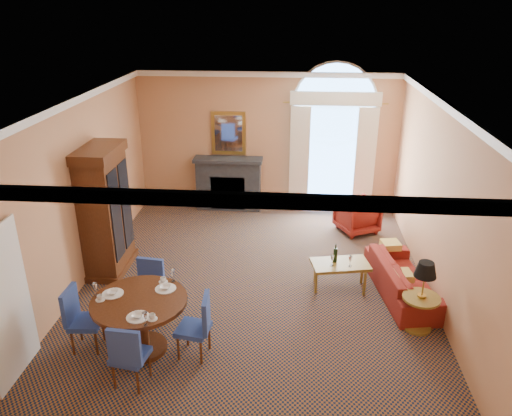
# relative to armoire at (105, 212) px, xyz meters

# --- Properties ---
(ground) EXTENTS (7.50, 7.50, 0.00)m
(ground) POSITION_rel_armoire_xyz_m (2.72, -0.48, -1.13)
(ground) COLOR #101D35
(ground) RESTS_ON ground
(room_envelope) EXTENTS (6.04, 7.52, 3.45)m
(room_envelope) POSITION_rel_armoire_xyz_m (2.69, 0.19, 1.38)
(room_envelope) COLOR tan
(room_envelope) RESTS_ON ground
(armoire) EXTENTS (0.67, 1.19, 2.34)m
(armoire) POSITION_rel_armoire_xyz_m (0.00, 0.00, 0.00)
(armoire) COLOR #3F1F0E
(armoire) RESTS_ON ground
(dining_table) EXTENTS (1.33, 1.33, 1.04)m
(dining_table) POSITION_rel_armoire_xyz_m (1.29, -2.27, -0.52)
(dining_table) COLOR #3F1F0E
(dining_table) RESTS_ON ground
(dining_chair_north) EXTENTS (0.52, 0.52, 0.96)m
(dining_chair_north) POSITION_rel_armoire_xyz_m (1.19, -1.42, -0.58)
(dining_chair_north) COLOR navy
(dining_chair_north) RESTS_ON ground
(dining_chair_south) EXTENTS (0.50, 0.50, 0.96)m
(dining_chair_south) POSITION_rel_armoire_xyz_m (1.35, -3.03, -0.58)
(dining_chair_south) COLOR navy
(dining_chair_south) RESTS_ON ground
(dining_chair_east) EXTENTS (0.50, 0.50, 0.96)m
(dining_chair_east) POSITION_rel_armoire_xyz_m (2.13, -2.32, -0.58)
(dining_chair_east) COLOR navy
(dining_chair_east) RESTS_ON ground
(dining_chair_west) EXTENTS (0.46, 0.46, 0.96)m
(dining_chair_west) POSITION_rel_armoire_xyz_m (0.39, -2.28, -0.58)
(dining_chair_west) COLOR navy
(dining_chair_west) RESTS_ON ground
(sofa) EXTENTS (1.10, 2.12, 0.59)m
(sofa) POSITION_rel_armoire_xyz_m (5.27, -0.47, -0.83)
(sofa) COLOR maroon
(sofa) RESTS_ON ground
(armchair) EXTENTS (1.04, 1.05, 0.72)m
(armchair) POSITION_rel_armoire_xyz_m (4.74, 2.02, -0.77)
(armchair) COLOR maroon
(armchair) RESTS_ON ground
(coffee_table) EXTENTS (1.06, 0.72, 0.83)m
(coffee_table) POSITION_rel_armoire_xyz_m (4.20, -0.37, -0.68)
(coffee_table) COLOR olive
(coffee_table) RESTS_ON ground
(side_table) EXTENTS (0.56, 0.56, 1.12)m
(side_table) POSITION_rel_armoire_xyz_m (5.32, -1.44, -0.42)
(side_table) COLOR olive
(side_table) RESTS_ON ground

